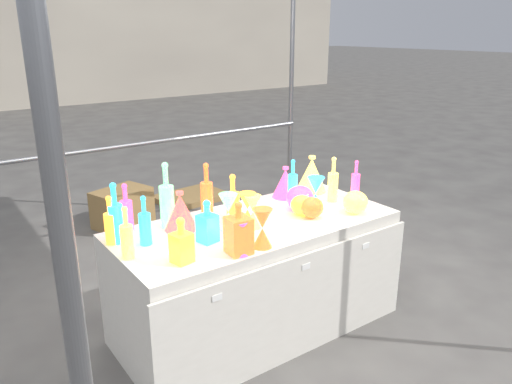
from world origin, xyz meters
TOP-DOWN VIEW (x-y plane):
  - ground at (0.00, 0.00)m, footprint 80.00×80.00m
  - display_table at (0.00, -0.01)m, footprint 1.84×0.83m
  - cardboard_box_closed at (-0.05, 2.24)m, footprint 0.62×0.53m
  - cardboard_box_flat at (0.89, 2.56)m, footprint 0.81×0.62m
  - bottle_0 at (-0.85, 0.21)m, footprint 0.08×0.08m
  - bottle_1 at (-0.82, 0.21)m, footprint 0.11×0.11m
  - bottle_2 at (-0.20, 0.26)m, footprint 0.08×0.08m
  - bottle_3 at (-0.70, 0.35)m, footprint 0.09×0.09m
  - bottle_4 at (-0.85, -0.03)m, footprint 0.09×0.09m
  - bottle_5 at (-0.48, 0.25)m, footprint 0.10×0.10m
  - bottle_6 at (-0.12, 0.07)m, footprint 0.09×0.09m
  - bottle_7 at (-0.70, 0.09)m, footprint 0.07×0.07m
  - decanter_0 at (-0.64, -0.23)m, footprint 0.11×0.11m
  - decanter_1 at (-0.34, -0.31)m, footprint 0.13×0.13m
  - decanter_2 at (-0.40, -0.08)m, footprint 0.12×0.12m
  - hourglass_0 at (-0.19, -0.32)m, footprint 0.14×0.14m
  - hourglass_1 at (-0.34, -0.34)m, footprint 0.13×0.13m
  - hourglass_2 at (-0.07, -0.06)m, footprint 0.13×0.13m
  - hourglass_3 at (-0.21, -0.01)m, footprint 0.15×0.15m
  - hourglass_4 at (-0.07, -0.01)m, footprint 0.13×0.13m
  - hourglass_5 at (0.45, -0.05)m, footprint 0.15×0.15m
  - globe_0 at (0.32, -0.06)m, footprint 0.18×0.18m
  - globe_1 at (0.63, -0.25)m, footprint 0.18×0.18m
  - globe_2 at (0.34, -0.14)m, footprint 0.18×0.18m
  - globe_3 at (0.37, 0.01)m, footprint 0.22×0.22m
  - lampshade_0 at (-0.43, 0.17)m, footprint 0.22×0.22m
  - lampshade_2 at (0.46, 0.28)m, footprint 0.23×0.23m
  - lampshade_3 at (0.71, 0.28)m, footprint 0.25×0.25m
  - bottle_8 at (0.45, 0.19)m, footprint 0.09×0.09m
  - bottle_10 at (0.86, -0.02)m, footprint 0.07×0.07m
  - bottle_11 at (0.67, 0.01)m, footprint 0.09×0.09m

SIDE VIEW (x-z plane):
  - ground at x=0.00m, z-range 0.00..0.00m
  - cardboard_box_flat at x=0.89m, z-range 0.00..0.07m
  - cardboard_box_closed at x=-0.05m, z-range 0.00..0.38m
  - display_table at x=0.00m, z-range 0.00..0.75m
  - globe_0 at x=0.32m, z-range 0.75..0.87m
  - globe_2 at x=0.34m, z-range 0.75..0.87m
  - globe_1 at x=0.63m, z-range 0.75..0.88m
  - globe_3 at x=0.37m, z-range 0.75..0.90m
  - hourglass_1 at x=-0.34m, z-range 0.75..0.94m
  - hourglass_2 at x=-0.07m, z-range 0.75..0.96m
  - hourglass_4 at x=-0.07m, z-range 0.75..0.96m
  - hourglass_0 at x=-0.19m, z-range 0.75..0.98m
  - lampshade_2 at x=0.46m, z-range 0.75..0.98m
  - hourglass_3 at x=-0.21m, z-range 0.75..0.98m
  - hourglass_5 at x=0.45m, z-range 0.75..0.98m
  - lampshade_0 at x=-0.43m, z-range 0.75..0.99m
  - decanter_0 at x=-0.64m, z-range 0.75..1.00m
  - decanter_2 at x=-0.40m, z-range 0.75..1.00m
  - lampshade_3 at x=0.71m, z-range 0.75..1.02m
  - bottle_10 at x=0.86m, z-range 0.75..1.03m
  - bottle_0 at x=-0.85m, z-range 0.75..1.03m
  - bottle_7 at x=-0.70m, z-range 0.75..1.04m
  - bottle_4 at x=-0.85m, z-range 0.75..1.04m
  - bottle_3 at x=-0.70m, z-range 0.75..1.04m
  - decanter_1 at x=-0.34m, z-range 0.75..1.04m
  - bottle_8 at x=0.45m, z-range 0.75..1.05m
  - bottle_6 at x=-0.12m, z-range 0.75..1.07m
  - bottle_11 at x=0.67m, z-range 0.75..1.07m
  - bottle_1 at x=-0.82m, z-range 0.75..1.11m
  - bottle_2 at x=-0.20m, z-range 0.75..1.11m
  - bottle_5 at x=-0.48m, z-range 0.75..1.16m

